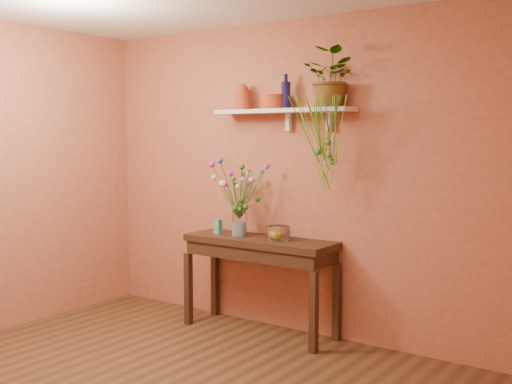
{
  "coord_description": "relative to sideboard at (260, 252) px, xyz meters",
  "views": [
    {
      "loc": [
        2.96,
        -2.61,
        1.71
      ],
      "look_at": [
        0.0,
        1.55,
        1.25
      ],
      "focal_mm": 43.91,
      "sensor_mm": 36.0,
      "label": 1
    }
  ],
  "objects": [
    {
      "name": "room",
      "position": [
        0.11,
        -1.76,
        0.64
      ],
      "size": [
        4.04,
        4.04,
        2.7
      ],
      "color": "brown",
      "rests_on": "ground"
    },
    {
      "name": "wall_shelf",
      "position": [
        0.17,
        0.11,
        1.21
      ],
      "size": [
        1.3,
        0.24,
        0.19
      ],
      "color": "white",
      "rests_on": "room"
    },
    {
      "name": "terracotta_jug",
      "position": [
        -0.28,
        0.13,
        1.34
      ],
      "size": [
        0.16,
        0.16,
        0.23
      ],
      "color": "#BC3B21",
      "rests_on": "wall_shelf"
    },
    {
      "name": "terracotta_pot",
      "position": [
        0.07,
        0.11,
        1.29
      ],
      "size": [
        0.23,
        0.23,
        0.12
      ],
      "primitive_type": "cylinder",
      "rotation": [
        0.0,
        0.0,
        0.18
      ],
      "color": "#BC3B21",
      "rests_on": "wall_shelf"
    },
    {
      "name": "bouquet",
      "position": [
        -0.21,
        -0.03,
        0.58
      ],
      "size": [
        0.5,
        0.5,
        0.54
      ],
      "color": "#386B28",
      "rests_on": "glass_vase"
    },
    {
      "name": "glass_vase",
      "position": [
        -0.21,
        -0.01,
        0.23
      ],
      "size": [
        0.13,
        0.13,
        0.27
      ],
      "color": "white",
      "rests_on": "sideboard"
    },
    {
      "name": "lemon",
      "position": [
        0.19,
        -0.03,
        0.17
      ],
      "size": [
        0.08,
        0.08,
        0.08
      ],
      "primitive_type": "sphere",
      "color": "yellow",
      "rests_on": "glass_bowl"
    },
    {
      "name": "blue_bottle",
      "position": [
        0.18,
        0.12,
        1.35
      ],
      "size": [
        0.08,
        0.08,
        0.29
      ],
      "color": "#14133D",
      "rests_on": "wall_shelf"
    },
    {
      "name": "glass_bowl",
      "position": [
        0.2,
        -0.01,
        0.18
      ],
      "size": [
        0.2,
        0.2,
        0.12
      ],
      "color": "white",
      "rests_on": "sideboard"
    },
    {
      "name": "plant_fronds",
      "position": [
        0.65,
        -0.05,
        0.95
      ],
      "size": [
        0.45,
        0.34,
        0.78
      ],
      "color": "#2E6D21",
      "rests_on": "wall_shelf"
    },
    {
      "name": "carton",
      "position": [
        -0.44,
        -0.03,
        0.19
      ],
      "size": [
        0.07,
        0.06,
        0.13
      ],
      "primitive_type": "cube",
      "rotation": [
        0.0,
        0.0,
        -0.13
      ],
      "color": "teal",
      "rests_on": "sideboard"
    },
    {
      "name": "sideboard",
      "position": [
        0.0,
        0.0,
        0.0
      ],
      "size": [
        1.37,
        0.44,
        0.83
      ],
      "color": "#382516",
      "rests_on": "ground"
    },
    {
      "name": "spider_plant",
      "position": [
        0.63,
        0.11,
        1.46
      ],
      "size": [
        0.46,
        0.41,
        0.47
      ],
      "primitive_type": "imported",
      "rotation": [
        0.0,
        0.0,
        -0.11
      ],
      "color": "#2E6D21",
      "rests_on": "wall_shelf"
    }
  ]
}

